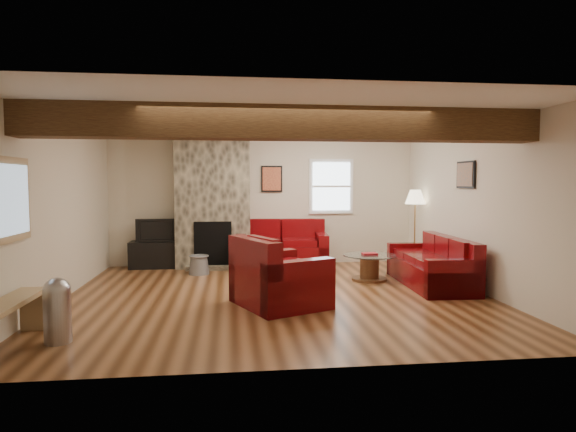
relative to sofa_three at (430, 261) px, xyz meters
name	(u,v)px	position (x,y,z in m)	size (l,w,h in m)	color
room	(277,209)	(-2.48, -0.43, 0.87)	(8.00, 8.00, 8.00)	#512D15
oak_beam	(288,123)	(-2.48, -1.68, 1.93)	(6.00, 0.36, 0.38)	black
chimney_breast	(213,204)	(-3.48, 2.06, 0.84)	(1.40, 0.67, 2.50)	#39342C
back_window	(331,186)	(-1.13, 2.28, 1.17)	(0.90, 0.08, 1.10)	white
hatch_window	(8,200)	(-5.44, -1.93, 1.07)	(0.08, 1.00, 0.90)	#A68057
ceiling_dome	(327,132)	(-1.58, 0.47, 2.06)	(0.40, 0.40, 0.18)	white
artwork_back	(272,179)	(-2.33, 2.28, 1.32)	(0.42, 0.06, 0.52)	black
artwork_right	(465,175)	(0.48, -0.13, 1.37)	(0.06, 0.55, 0.42)	black
sofa_three	(430,261)	(0.00, 0.00, 0.00)	(1.98, 0.83, 0.77)	#4D0509
loveseat	(281,244)	(-2.19, 1.80, 0.07)	(1.71, 0.99, 0.91)	#4D0509
armchair_red	(280,271)	(-2.49, -0.97, 0.07)	(1.13, 0.99, 0.91)	#4D0509
coffee_table	(369,267)	(-0.85, 0.49, -0.17)	(0.88, 0.88, 0.46)	#482E17
tv_cabinet	(157,255)	(-4.54, 2.10, -0.13)	(1.02, 0.41, 0.51)	black
television	(157,230)	(-4.54, 2.10, 0.34)	(0.76, 0.10, 0.44)	black
floor_lamp	(415,201)	(0.32, 1.48, 0.89)	(0.38, 0.38, 1.49)	tan
pine_bench	(10,324)	(-5.31, -2.30, -0.15)	(0.29, 1.25, 0.47)	#A68057
pedal_bin	(57,310)	(-4.90, -2.19, -0.05)	(0.27, 0.27, 0.67)	#9E9EA3
coal_bucket	(199,264)	(-3.71, 1.35, -0.21)	(0.37, 0.37, 0.35)	gray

